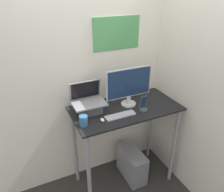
# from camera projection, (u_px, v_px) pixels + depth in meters

# --- Properties ---
(wall_back) EXTENTS (6.00, 0.06, 2.60)m
(wall_back) POSITION_uv_depth(u_px,v_px,m) (111.00, 78.00, 2.63)
(wall_back) COLOR silver
(wall_back) RESTS_ON ground_plane
(wall_side_right) EXTENTS (0.05, 6.00, 2.60)m
(wall_side_right) POSITION_uv_depth(u_px,v_px,m) (196.00, 90.00, 2.33)
(wall_side_right) COLOR silver
(wall_side_right) RESTS_ON ground_plane
(desk) EXTENTS (1.20, 0.61, 1.09)m
(desk) POSITION_uv_depth(u_px,v_px,m) (125.00, 123.00, 2.50)
(desk) COLOR black
(desk) RESTS_ON ground_plane
(laptop) EXTENTS (0.34, 0.25, 0.32)m
(laptop) POSITION_uv_depth(u_px,v_px,m) (89.00, 105.00, 2.28)
(laptop) COLOR #4C4C51
(laptop) RESTS_ON desk
(monitor) EXTENTS (0.54, 0.17, 0.43)m
(monitor) POSITION_uv_depth(u_px,v_px,m) (129.00, 86.00, 2.37)
(monitor) COLOR silver
(monitor) RESTS_ON desk
(keyboard) EXTENTS (0.33, 0.09, 0.02)m
(keyboard) POSITION_uv_depth(u_px,v_px,m) (120.00, 115.00, 2.25)
(keyboard) COLOR silver
(keyboard) RESTS_ON desk
(mouse) EXTENTS (0.04, 0.06, 0.03)m
(mouse) POSITION_uv_depth(u_px,v_px,m) (102.00, 120.00, 2.16)
(mouse) COLOR white
(mouse) RESTS_ON desk
(cell_phone) EXTENTS (0.09, 0.09, 0.17)m
(cell_phone) POSITION_uv_depth(u_px,v_px,m) (143.00, 106.00, 2.34)
(cell_phone) COLOR #4C4C51
(cell_phone) RESTS_ON desk
(computer_tower) EXTENTS (0.22, 0.47, 0.41)m
(computer_tower) POSITION_uv_depth(u_px,v_px,m) (132.00, 164.00, 2.86)
(computer_tower) COLOR gray
(computer_tower) RESTS_ON ground_plane
(mug) EXTENTS (0.08, 0.08, 0.10)m
(mug) POSITION_uv_depth(u_px,v_px,m) (84.00, 121.00, 2.08)
(mug) COLOR #336699
(mug) RESTS_ON desk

